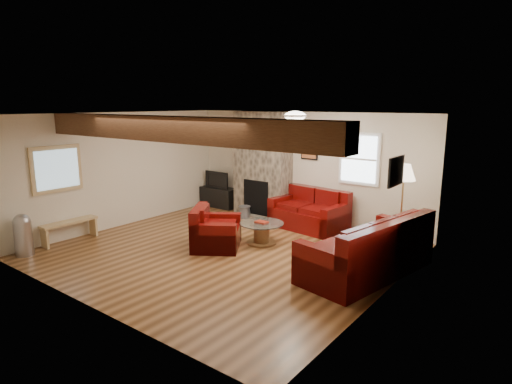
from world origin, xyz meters
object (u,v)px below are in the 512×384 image
(sofa_three, at_px, (367,245))
(loveseat, at_px, (309,209))
(floor_lamp, at_px, (404,177))
(coffee_table, at_px, (262,233))
(tv_cabinet, at_px, (219,197))
(armchair_red, at_px, (216,228))
(television, at_px, (219,179))

(sofa_three, xyz_separation_m, loveseat, (-2.02, 1.62, -0.04))
(floor_lamp, bearing_deg, loveseat, 173.97)
(coffee_table, xyz_separation_m, tv_cabinet, (-2.71, 1.76, 0.05))
(coffee_table, bearing_deg, armchair_red, -128.34)
(armchair_red, xyz_separation_m, tv_cabinet, (-2.17, 2.45, -0.13))
(sofa_three, height_order, tv_cabinet, sofa_three)
(armchair_red, xyz_separation_m, coffee_table, (0.55, 0.69, -0.18))
(coffee_table, bearing_deg, sofa_three, -4.13)
(loveseat, bearing_deg, armchair_red, -102.25)
(sofa_three, bearing_deg, floor_lamp, -171.04)
(sofa_three, relative_size, coffee_table, 2.82)
(floor_lamp, bearing_deg, coffee_table, -151.23)
(sofa_three, distance_m, television, 5.30)
(coffee_table, bearing_deg, tv_cabinet, 147.00)
(loveseat, height_order, tv_cabinet, loveseat)
(sofa_three, relative_size, television, 3.21)
(loveseat, xyz_separation_m, tv_cabinet, (-2.91, 0.30, -0.17))
(sofa_three, relative_size, loveseat, 1.51)
(loveseat, height_order, armchair_red, loveseat)
(television, bearing_deg, tv_cabinet, 0.00)
(armchair_red, height_order, floor_lamp, floor_lamp)
(television, bearing_deg, armchair_red, -48.58)
(armchair_red, xyz_separation_m, television, (-2.17, 2.45, 0.34))
(sofa_three, bearing_deg, tv_cabinet, -100.41)
(sofa_three, xyz_separation_m, television, (-4.93, 1.92, 0.26))
(loveseat, relative_size, armchair_red, 1.67)
(coffee_table, distance_m, television, 3.28)
(loveseat, relative_size, coffee_table, 1.86)
(loveseat, bearing_deg, floor_lamp, 0.66)
(coffee_table, relative_size, tv_cabinet, 0.84)
(loveseat, distance_m, television, 2.94)
(loveseat, bearing_deg, television, -179.20)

